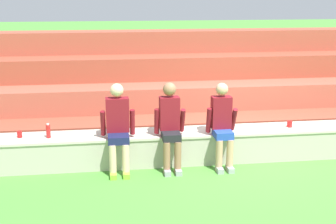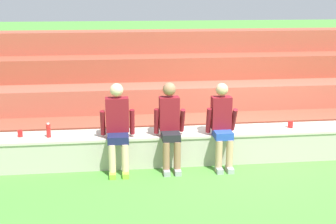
# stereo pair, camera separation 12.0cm
# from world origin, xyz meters

# --- Properties ---
(ground_plane) EXTENTS (80.00, 80.00, 0.00)m
(ground_plane) POSITION_xyz_m (0.00, 0.00, 0.00)
(ground_plane) COLOR #4C9338
(stone_seating_wall) EXTENTS (9.74, 0.63, 0.53)m
(stone_seating_wall) POSITION_xyz_m (0.00, 0.29, 0.28)
(stone_seating_wall) COLOR #B7AF9E
(stone_seating_wall) RESTS_ON ground
(brick_bleachers) EXTENTS (11.12, 3.12, 1.95)m
(brick_bleachers) POSITION_xyz_m (0.00, 2.81, 0.73)
(brick_bleachers) COLOR #9C4631
(brick_bleachers) RESTS_ON ground
(person_far_left) EXTENTS (0.55, 0.60, 1.42)m
(person_far_left) POSITION_xyz_m (-2.18, -0.00, 0.76)
(person_far_left) COLOR beige
(person_far_left) RESTS_ON ground
(person_left_of_center) EXTENTS (0.50, 0.59, 1.41)m
(person_left_of_center) POSITION_xyz_m (-1.34, 0.00, 0.75)
(person_left_of_center) COLOR #996B4C
(person_left_of_center) RESTS_ON ground
(person_center) EXTENTS (0.50, 0.55, 1.39)m
(person_center) POSITION_xyz_m (-0.50, -0.04, 0.74)
(person_center) COLOR tan
(person_center) RESTS_ON ground
(water_bottle_near_left) EXTENTS (0.07, 0.07, 0.24)m
(water_bottle_near_left) POSITION_xyz_m (-3.29, 0.24, 0.64)
(water_bottle_near_left) COLOR red
(water_bottle_near_left) RESTS_ON stone_seating_wall
(plastic_cup_right_end) EXTENTS (0.09, 0.09, 0.11)m
(plastic_cup_right_end) POSITION_xyz_m (0.79, 0.29, 0.58)
(plastic_cup_right_end) COLOR red
(plastic_cup_right_end) RESTS_ON stone_seating_wall
(plastic_cup_middle) EXTENTS (0.08, 0.08, 0.11)m
(plastic_cup_middle) POSITION_xyz_m (-3.75, 0.32, 0.58)
(plastic_cup_middle) COLOR red
(plastic_cup_middle) RESTS_ON stone_seating_wall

